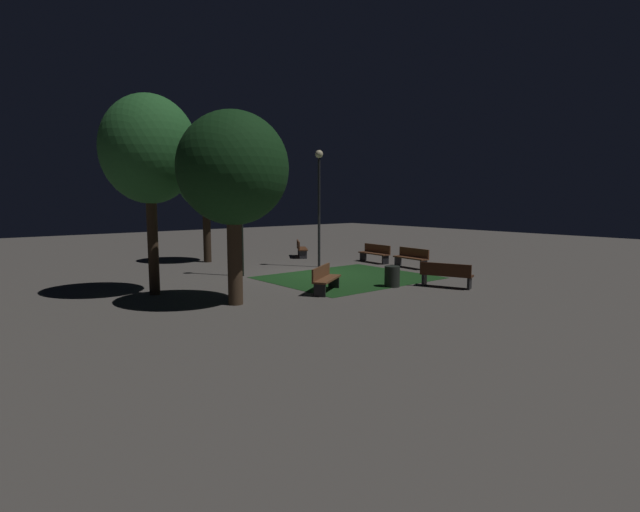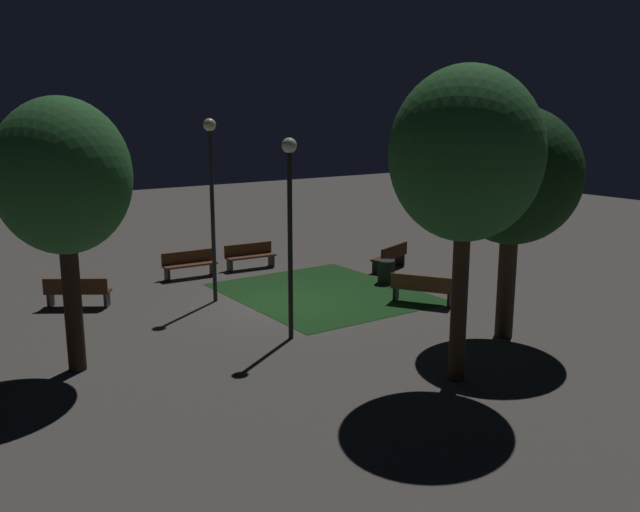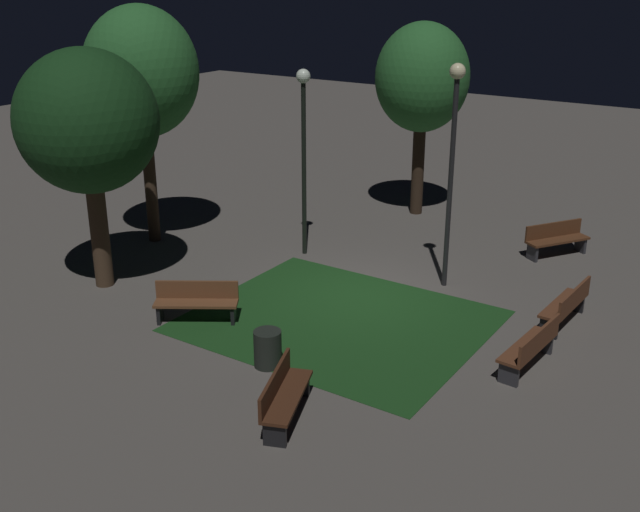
# 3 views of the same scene
# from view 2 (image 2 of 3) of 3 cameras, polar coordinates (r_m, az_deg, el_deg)

# --- Properties ---
(ground_plane) EXTENTS (60.00, 60.00, 0.00)m
(ground_plane) POSITION_cam_2_polar(r_m,az_deg,el_deg) (19.80, -2.61, -3.95)
(ground_plane) COLOR #56514C
(grass_lawn) EXTENTS (5.20, 6.13, 0.01)m
(grass_lawn) POSITION_cam_2_polar(r_m,az_deg,el_deg) (20.79, 0.26, -3.13)
(grass_lawn) COLOR #194219
(grass_lawn) RESTS_ON ground
(bench_front_left) EXTENTS (1.83, 0.62, 0.88)m
(bench_front_left) POSITION_cam_2_polar(r_m,az_deg,el_deg) (24.01, -5.94, 0.07)
(bench_front_left) COLOR brown
(bench_front_left) RESTS_ON ground
(bench_by_lamp) EXTENTS (1.82, 0.58, 0.88)m
(bench_by_lamp) POSITION_cam_2_polar(r_m,az_deg,el_deg) (23.04, -10.97, -0.61)
(bench_by_lamp) COLOR brown
(bench_by_lamp) RESTS_ON ground
(bench_corner) EXTENTS (1.85, 1.09, 0.88)m
(bench_corner) POSITION_cam_2_polar(r_m,az_deg,el_deg) (23.85, 5.99, -0.01)
(bench_corner) COLOR #422314
(bench_corner) RESTS_ON ground
(bench_path_side) EXTENTS (1.38, 1.77, 0.88)m
(bench_path_side) POSITION_cam_2_polar(r_m,az_deg,el_deg) (19.74, 8.60, -2.69)
(bench_path_side) COLOR brown
(bench_path_side) RESTS_ON ground
(bench_lawn_edge) EXTENTS (1.77, 1.39, 0.88)m
(bench_lawn_edge) POSITION_cam_2_polar(r_m,az_deg,el_deg) (20.38, -19.79, -2.81)
(bench_lawn_edge) COLOR #512D19
(bench_lawn_edge) RESTS_ON ground
(tree_right_canopy) EXTENTS (3.02, 3.02, 6.40)m
(tree_right_canopy) POSITION_cam_2_polar(r_m,az_deg,el_deg) (13.58, 12.20, 8.25)
(tree_right_canopy) COLOR #38281C
(tree_right_canopy) RESTS_ON ground
(tree_tall_center) EXTENTS (2.80, 2.80, 5.80)m
(tree_tall_center) POSITION_cam_2_polar(r_m,az_deg,el_deg) (14.84, -20.88, 6.13)
(tree_tall_center) COLOR #2D2116
(tree_tall_center) RESTS_ON ground
(tree_near_wall) EXTENTS (3.22, 3.22, 5.64)m
(tree_near_wall) POSITION_cam_2_polar(r_m,az_deg,el_deg) (16.74, 15.95, 6.41)
(tree_near_wall) COLOR #423021
(tree_near_wall) RESTS_ON ground
(lamp_post_near_wall) EXTENTS (0.36, 0.36, 4.89)m
(lamp_post_near_wall) POSITION_cam_2_polar(r_m,az_deg,el_deg) (16.02, -2.56, 4.23)
(lamp_post_near_wall) COLOR black
(lamp_post_near_wall) RESTS_ON ground
(lamp_post_plaza_east) EXTENTS (0.36, 0.36, 5.29)m
(lamp_post_plaza_east) POSITION_cam_2_polar(r_m,az_deg,el_deg) (19.52, -9.14, 6.20)
(lamp_post_plaza_east) COLOR black
(lamp_post_plaza_east) RESTS_ON ground
(trash_bin) EXTENTS (0.54, 0.54, 0.74)m
(trash_bin) POSITION_cam_2_polar(r_m,az_deg,el_deg) (22.05, 5.60, -1.32)
(trash_bin) COLOR black
(trash_bin) RESTS_ON ground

